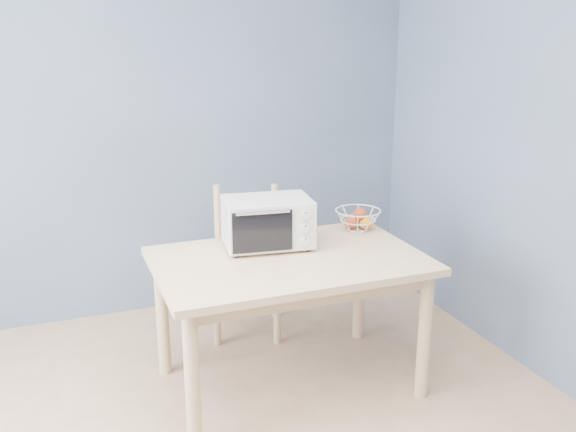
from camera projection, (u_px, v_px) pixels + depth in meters
name	position (u px, v px, depth m)	size (l,w,h in m)	color
room	(215.00, 219.00, 2.14)	(4.01, 4.51, 2.61)	tan
dining_table	(289.00, 275.00, 3.40)	(1.40, 0.90, 0.75)	#E2B988
toaster_oven	(264.00, 222.00, 3.48)	(0.50, 0.38, 0.28)	beige
fruit_basket	(358.00, 219.00, 3.80)	(0.34, 0.34, 0.14)	silver
dining_chair	(247.00, 262.00, 4.12)	(0.55, 0.55, 0.94)	#E2B988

